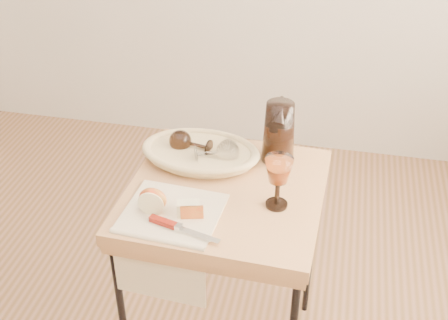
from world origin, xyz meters
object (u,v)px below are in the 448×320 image
(tea_towel, at_px, (173,212))
(goblet_lying_a, at_px, (192,144))
(bread_basket, at_px, (201,155))
(side_table, at_px, (225,277))
(pitcher, at_px, (279,132))
(apple_half, at_px, (153,199))
(wine_goblet, at_px, (278,182))
(goblet_lying_b, at_px, (214,153))
(table_knife, at_px, (181,228))

(tea_towel, distance_m, goblet_lying_a, 0.30)
(bread_basket, bearing_deg, side_table, -48.76)
(pitcher, xyz_separation_m, apple_half, (-0.32, -0.35, -0.06))
(apple_half, bearing_deg, goblet_lying_a, 80.79)
(bread_basket, bearing_deg, wine_goblet, -32.00)
(bread_basket, relative_size, goblet_lying_a, 2.83)
(goblet_lying_a, bearing_deg, goblet_lying_b, 168.59)
(tea_towel, height_order, apple_half, apple_half)
(tea_towel, xyz_separation_m, goblet_lying_a, (-0.02, 0.30, 0.05))
(wine_goblet, xyz_separation_m, apple_half, (-0.35, -0.10, -0.04))
(pitcher, relative_size, apple_half, 2.98)
(side_table, bearing_deg, goblet_lying_a, 133.38)
(side_table, distance_m, bread_basket, 0.44)
(wine_goblet, relative_size, table_knife, 0.79)
(bread_basket, xyz_separation_m, apple_half, (-0.07, -0.29, 0.02))
(pitcher, xyz_separation_m, wine_goblet, (0.03, -0.25, -0.02))
(side_table, distance_m, apple_half, 0.48)
(tea_towel, xyz_separation_m, pitcher, (0.26, 0.35, 0.10))
(side_table, height_order, apple_half, apple_half)
(tea_towel, xyz_separation_m, apple_half, (-0.06, -0.00, 0.04))
(side_table, bearing_deg, goblet_lying_b, 117.91)
(tea_towel, distance_m, bread_basket, 0.29)
(wine_goblet, bearing_deg, pitcher, 97.23)
(apple_half, height_order, table_knife, apple_half)
(table_knife, bearing_deg, tea_towel, 137.28)
(table_knife, bearing_deg, bread_basket, 110.38)
(goblet_lying_a, distance_m, pitcher, 0.29)
(pitcher, bearing_deg, table_knife, -109.72)
(goblet_lying_b, distance_m, pitcher, 0.22)
(apple_half, bearing_deg, pitcher, 46.02)
(pitcher, distance_m, apple_half, 0.48)
(goblet_lying_b, bearing_deg, wine_goblet, -58.05)
(tea_towel, relative_size, pitcher, 1.12)
(goblet_lying_a, relative_size, goblet_lying_b, 0.98)
(goblet_lying_a, height_order, wine_goblet, wine_goblet)
(side_table, distance_m, table_knife, 0.46)
(goblet_lying_b, bearing_deg, side_table, -84.12)
(goblet_lying_a, relative_size, wine_goblet, 0.72)
(tea_towel, distance_m, goblet_lying_b, 0.28)
(wine_goblet, bearing_deg, goblet_lying_a, 146.98)
(side_table, height_order, tea_towel, tea_towel)
(goblet_lying_a, distance_m, goblet_lying_b, 0.09)
(tea_towel, xyz_separation_m, table_knife, (0.05, -0.08, 0.01))
(side_table, relative_size, table_knife, 3.50)
(goblet_lying_a, distance_m, table_knife, 0.38)
(goblet_lying_b, distance_m, apple_half, 0.29)
(pitcher, xyz_separation_m, table_knife, (-0.21, -0.42, -0.09))
(tea_towel, relative_size, apple_half, 3.34)
(wine_goblet, bearing_deg, bread_basket, 146.31)
(goblet_lying_a, relative_size, table_knife, 0.57)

